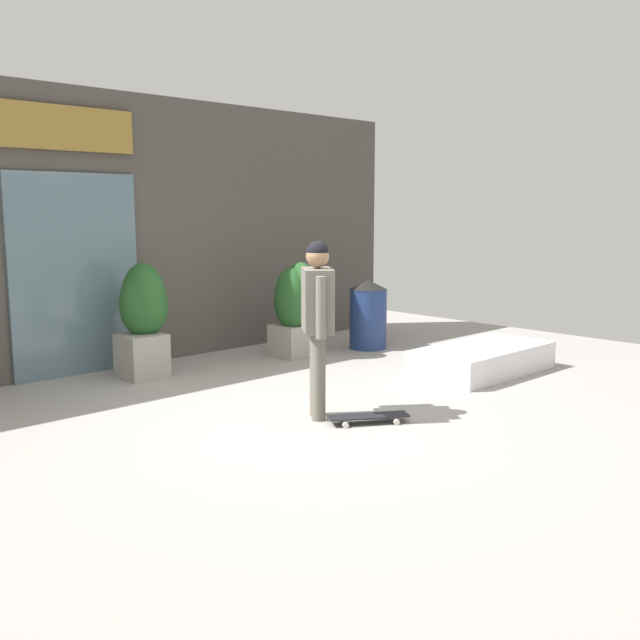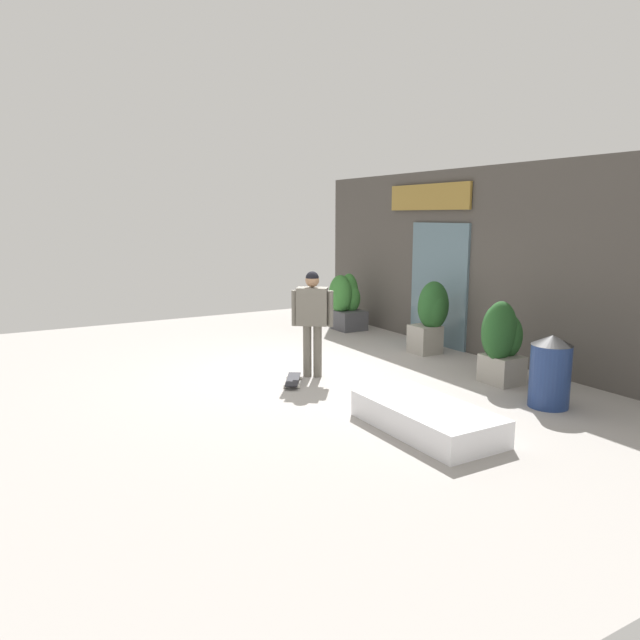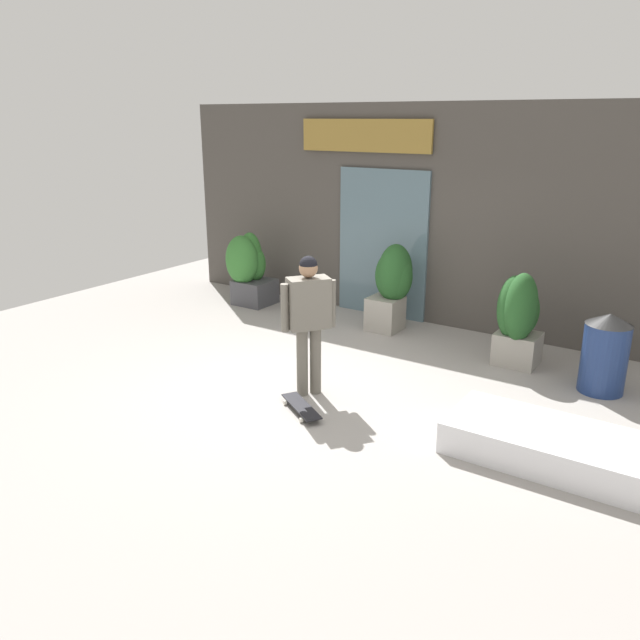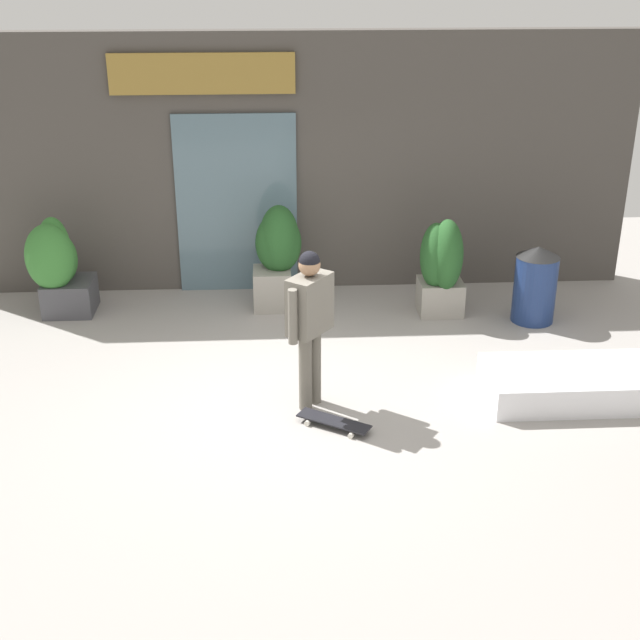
{
  "view_description": "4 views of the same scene",
  "coord_description": "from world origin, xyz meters",
  "px_view_note": "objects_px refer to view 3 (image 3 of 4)",
  "views": [
    {
      "loc": [
        -4.28,
        -4.75,
        1.92
      ],
      "look_at": [
        0.24,
        -0.01,
        0.9
      ],
      "focal_mm": 40.11,
      "sensor_mm": 36.0,
      "label": 1
    },
    {
      "loc": [
        7.83,
        -4.39,
        2.47
      ],
      "look_at": [
        0.24,
        -0.01,
        0.9
      ],
      "focal_mm": 32.91,
      "sensor_mm": 36.0,
      "label": 2
    },
    {
      "loc": [
        3.99,
        -5.62,
        3.08
      ],
      "look_at": [
        0.24,
        -0.01,
        0.9
      ],
      "focal_mm": 35.35,
      "sensor_mm": 36.0,
      "label": 3
    },
    {
      "loc": [
        -0.18,
        -7.71,
        4.31
      ],
      "look_at": [
        0.24,
        -0.01,
        0.9
      ],
      "focal_mm": 48.58,
      "sensor_mm": 36.0,
      "label": 4
    }
  ],
  "objects_px": {
    "trash_bin": "(605,353)",
    "skateboarder": "(309,311)",
    "planter_box_mid": "(518,316)",
    "skateboard": "(301,407)",
    "planter_box_left": "(393,282)",
    "planter_box_right": "(249,268)"
  },
  "relations": [
    {
      "from": "skateboarder",
      "to": "planter_box_left",
      "type": "relative_size",
      "value": 1.25
    },
    {
      "from": "skateboarder",
      "to": "planter_box_right",
      "type": "distance_m",
      "value": 3.93
    },
    {
      "from": "skateboard",
      "to": "planter_box_left",
      "type": "bearing_deg",
      "value": 131.22
    },
    {
      "from": "planter_box_mid",
      "to": "skateboarder",
      "type": "bearing_deg",
      "value": -127.49
    },
    {
      "from": "skateboard",
      "to": "planter_box_mid",
      "type": "distance_m",
      "value": 3.13
    },
    {
      "from": "skateboard",
      "to": "trash_bin",
      "type": "bearing_deg",
      "value": 74.66
    },
    {
      "from": "skateboarder",
      "to": "planter_box_right",
      "type": "height_order",
      "value": "skateboarder"
    },
    {
      "from": "skateboarder",
      "to": "planter_box_left",
      "type": "height_order",
      "value": "skateboarder"
    },
    {
      "from": "planter_box_mid",
      "to": "trash_bin",
      "type": "relative_size",
      "value": 1.3
    },
    {
      "from": "skateboard",
      "to": "planter_box_left",
      "type": "distance_m",
      "value": 3.17
    },
    {
      "from": "skateboard",
      "to": "planter_box_mid",
      "type": "xyz_separation_m",
      "value": [
        1.5,
        2.68,
        0.6
      ]
    },
    {
      "from": "planter_box_right",
      "to": "planter_box_mid",
      "type": "height_order",
      "value": "planter_box_mid"
    },
    {
      "from": "planter_box_right",
      "to": "planter_box_left",
      "type": "bearing_deg",
      "value": 1.82
    },
    {
      "from": "skateboarder",
      "to": "trash_bin",
      "type": "xyz_separation_m",
      "value": [
        2.82,
        1.95,
        -0.52
      ]
    },
    {
      "from": "skateboard",
      "to": "skateboarder",
      "type": "bearing_deg",
      "value": 146.8
    },
    {
      "from": "trash_bin",
      "to": "skateboarder",
      "type": "bearing_deg",
      "value": -145.27
    },
    {
      "from": "planter_box_left",
      "to": "planter_box_mid",
      "type": "distance_m",
      "value": 2.04
    },
    {
      "from": "planter_box_mid",
      "to": "skateboard",
      "type": "bearing_deg",
      "value": -119.3
    },
    {
      "from": "skateboarder",
      "to": "planter_box_left",
      "type": "distance_m",
      "value": 2.64
    },
    {
      "from": "skateboarder",
      "to": "planter_box_right",
      "type": "xyz_separation_m",
      "value": [
        -2.99,
        2.52,
        -0.38
      ]
    },
    {
      "from": "skateboarder",
      "to": "skateboard",
      "type": "relative_size",
      "value": 2.27
    },
    {
      "from": "trash_bin",
      "to": "planter_box_mid",
      "type": "bearing_deg",
      "value": 165.95
    }
  ]
}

